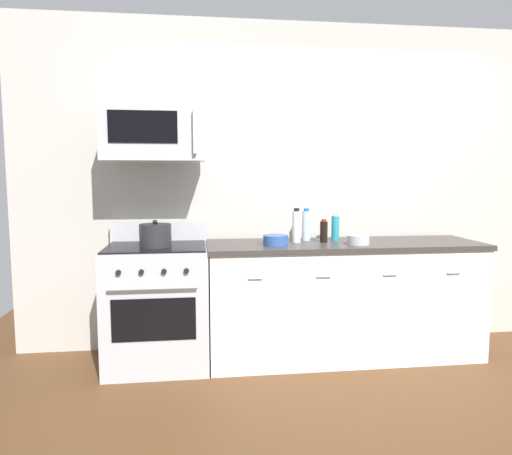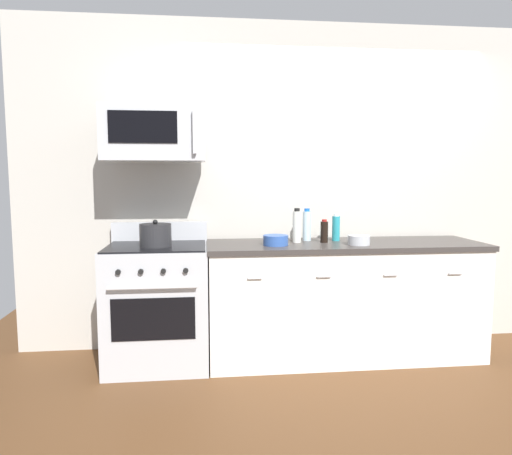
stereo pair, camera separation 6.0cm
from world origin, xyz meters
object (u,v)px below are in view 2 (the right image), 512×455
at_px(bottle_soy_sauce_dark, 324,232).
at_px(bowl_steel_prep, 359,240).
at_px(microwave, 155,134).
at_px(range_oven, 158,304).
at_px(bowl_blue_mixing, 276,240).
at_px(bottle_vinegar_white, 297,226).
at_px(bottle_dish_soap, 336,228).
at_px(bottle_water_clear, 307,225).
at_px(stockpot, 156,235).

bearing_deg(bottle_soy_sauce_dark, bowl_steel_prep, -33.55).
relative_size(microwave, bowl_steel_prep, 4.46).
height_order(range_oven, bowl_blue_mixing, range_oven).
distance_m(bottle_vinegar_white, bottle_dish_soap, 0.34).
bearing_deg(microwave, bottle_soy_sauce_dark, -0.98).
xyz_separation_m(microwave, bottle_dish_soap, (1.42, 0.07, -0.73)).
height_order(microwave, bottle_water_clear, microwave).
relative_size(range_oven, bottle_soy_sauce_dark, 5.88).
bearing_deg(bottle_vinegar_white, bowl_steel_prep, -21.89).
xyz_separation_m(bottle_vinegar_white, bottle_water_clear, (0.10, 0.10, -0.00)).
distance_m(bowl_blue_mixing, bowl_steel_prep, 0.63).
relative_size(range_oven, bowl_blue_mixing, 5.66).
relative_size(bottle_dish_soap, stockpot, 0.93).
distance_m(bottle_water_clear, bowl_blue_mixing, 0.38).
bearing_deg(bottle_water_clear, stockpot, -170.30).
height_order(bowl_blue_mixing, stockpot, stockpot).
distance_m(range_oven, stockpot, 0.54).
xyz_separation_m(range_oven, bottle_water_clear, (1.18, 0.15, 0.57)).
distance_m(bowl_blue_mixing, stockpot, 0.90).
relative_size(microwave, bottle_water_clear, 2.86).
bearing_deg(bowl_blue_mixing, bottle_water_clear, 38.79).
distance_m(microwave, bottle_water_clear, 1.38).
relative_size(bottle_vinegar_white, bottle_soy_sauce_dark, 1.49).
relative_size(bottle_vinegar_white, bowl_blue_mixing, 1.43).
bearing_deg(bottle_soy_sauce_dark, bottle_dish_soap, 36.40).
bearing_deg(bowl_blue_mixing, bottle_soy_sauce_dark, 14.87).
bearing_deg(range_oven, bottle_water_clear, 7.18).
bearing_deg(bowl_steel_prep, bottle_vinegar_white, 158.11).
bearing_deg(bottle_vinegar_white, stockpot, -174.63).
bearing_deg(bowl_blue_mixing, stockpot, 178.01).
xyz_separation_m(microwave, stockpot, (-0.00, -0.10, -0.74)).
distance_m(bottle_vinegar_white, bottle_water_clear, 0.14).
xyz_separation_m(bottle_soy_sauce_dark, stockpot, (-1.30, -0.08, -0.00)).
distance_m(microwave, bottle_soy_sauce_dark, 1.49).
distance_m(range_oven, bowl_steel_prep, 1.61).
bearing_deg(bottle_vinegar_white, bottle_water_clear, 44.58).
height_order(bottle_vinegar_white, bottle_dish_soap, bottle_vinegar_white).
height_order(bottle_dish_soap, bottle_water_clear, bottle_water_clear).
relative_size(bottle_soy_sauce_dark, bowl_blue_mixing, 0.96).
xyz_separation_m(range_oven, bottle_dish_soap, (1.42, 0.11, 0.55)).
bearing_deg(bowl_steel_prep, bottle_water_clear, 140.73).
bearing_deg(range_oven, bottle_vinegar_white, 2.56).
xyz_separation_m(bowl_blue_mixing, stockpot, (-0.89, 0.03, 0.05)).
xyz_separation_m(microwave, bottle_vinegar_white, (1.08, 0.00, -0.70)).
height_order(bottle_dish_soap, bottle_soy_sauce_dark, bottle_dish_soap).
height_order(bottle_vinegar_white, stockpot, bottle_vinegar_white).
bearing_deg(bottle_soy_sauce_dark, bowl_blue_mixing, -165.13).
height_order(bottle_dish_soap, bowl_blue_mixing, bottle_dish_soap).
relative_size(bottle_vinegar_white, bowl_steel_prep, 1.62).
bearing_deg(bottle_dish_soap, bowl_blue_mixing, -159.52).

